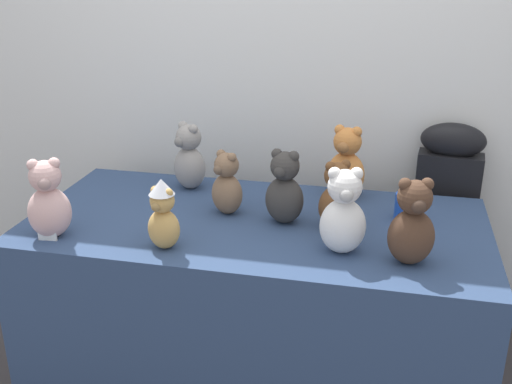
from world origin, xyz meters
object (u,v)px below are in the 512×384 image
at_px(teddy_bear_ginger, 346,164).
at_px(teddy_bear_honey, 163,215).
at_px(teddy_bear_ash, 189,158).
at_px(teddy_bear_chestnut, 337,197).
at_px(teddy_bear_snow, 343,214).
at_px(teddy_bear_mocha, 227,185).
at_px(instrument_case, 442,229).
at_px(teddy_bear_cocoa, 412,225).
at_px(teddy_bear_charcoal, 284,189).
at_px(teddy_bear_blush, 48,201).
at_px(display_table, 256,300).
at_px(party_cup_blue, 405,207).

xyz_separation_m(teddy_bear_ginger, teddy_bear_honey, (-0.58, -0.63, -0.02)).
relative_size(teddy_bear_honey, teddy_bear_ash, 0.87).
relative_size(teddy_bear_chestnut, teddy_bear_snow, 0.85).
relative_size(teddy_bear_mocha, teddy_bear_ash, 0.87).
xyz_separation_m(instrument_case, teddy_bear_chestnut, (-0.45, -0.55, 0.34)).
xyz_separation_m(teddy_bear_cocoa, teddy_bear_honey, (-0.85, -0.07, -0.02)).
xyz_separation_m(teddy_bear_charcoal, teddy_bear_ash, (-0.47, 0.27, 0.00)).
relative_size(teddy_bear_cocoa, teddy_bear_snow, 0.98).
bearing_deg(instrument_case, teddy_bear_blush, -143.59).
xyz_separation_m(teddy_bear_chestnut, teddy_bear_snow, (0.04, -0.20, 0.02)).
bearing_deg(teddy_bear_snow, instrument_case, 50.22).
bearing_deg(teddy_bear_chestnut, teddy_bear_ash, 125.85).
distance_m(display_table, teddy_bear_ginger, 0.68).
height_order(teddy_bear_ginger, teddy_bear_charcoal, teddy_bear_ginger).
bearing_deg(party_cup_blue, teddy_bear_ash, 170.85).
bearing_deg(teddy_bear_snow, teddy_bear_charcoal, 128.31).
bearing_deg(teddy_bear_cocoa, teddy_bear_snow, 158.70).
relative_size(display_table, instrument_case, 1.76).
height_order(instrument_case, teddy_bear_ginger, teddy_bear_ginger).
height_order(teddy_bear_mocha, teddy_bear_cocoa, teddy_bear_cocoa).
xyz_separation_m(teddy_bear_chestnut, teddy_bear_ash, (-0.67, 0.27, 0.01)).
distance_m(teddy_bear_charcoal, teddy_bear_chestnut, 0.20).
bearing_deg(teddy_bear_cocoa, teddy_bear_mocha, 145.42).
bearing_deg(teddy_bear_snow, teddy_bear_chestnut, 90.38).
xyz_separation_m(instrument_case, teddy_bear_ginger, (-0.44, -0.23, 0.36)).
bearing_deg(teddy_bear_cocoa, party_cup_blue, 79.08).
relative_size(teddy_bear_honey, party_cup_blue, 2.37).
relative_size(teddy_bear_ginger, teddy_bear_charcoal, 1.06).
distance_m(teddy_bear_mocha, teddy_bear_cocoa, 0.76).
relative_size(display_table, teddy_bear_charcoal, 6.06).
bearing_deg(teddy_bear_ash, teddy_bear_honey, -47.10).
xyz_separation_m(teddy_bear_honey, teddy_bear_chestnut, (0.57, 0.31, -0.00)).
height_order(display_table, teddy_bear_snow, teddy_bear_snow).
distance_m(teddy_bear_mocha, teddy_bear_ash, 0.33).
relative_size(teddy_bear_mocha, party_cup_blue, 2.37).
relative_size(display_table, teddy_bear_blush, 5.89).
height_order(teddy_bear_mocha, teddy_bear_chestnut, teddy_bear_chestnut).
height_order(teddy_bear_ash, party_cup_blue, teddy_bear_ash).
distance_m(teddy_bear_ginger, teddy_bear_ash, 0.68).
xyz_separation_m(teddy_bear_ash, party_cup_blue, (0.93, -0.15, -0.08)).
height_order(teddy_bear_cocoa, teddy_bear_chestnut, teddy_bear_cocoa).
bearing_deg(teddy_bear_chestnut, party_cup_blue, -6.11).
bearing_deg(teddy_bear_ash, teddy_bear_ginger, 37.45).
xyz_separation_m(teddy_bear_blush, teddy_bear_snow, (1.05, 0.11, 0.00)).
xyz_separation_m(teddy_bear_charcoal, teddy_bear_chestnut, (0.20, -0.00, -0.01)).
height_order(teddy_bear_honey, teddy_bear_chestnut, teddy_bear_chestnut).
xyz_separation_m(display_table, teddy_bear_ginger, (0.32, 0.33, 0.51)).
relative_size(teddy_bear_charcoal, teddy_bear_honey, 1.13).
xyz_separation_m(display_table, teddy_bear_blush, (-0.70, -0.31, 0.50)).
distance_m(teddy_bear_cocoa, teddy_bear_honey, 0.85).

